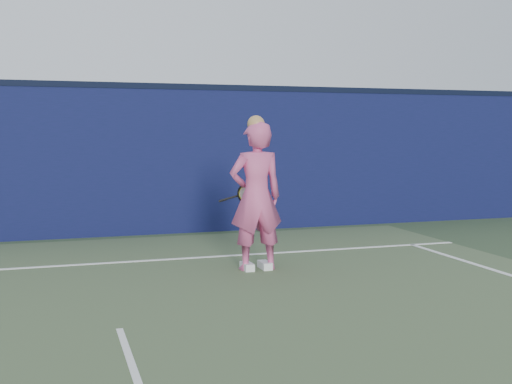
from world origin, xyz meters
name	(u,v)px	position (x,y,z in m)	size (l,w,h in m)	color
ground	(133,369)	(0.00, 0.00, 0.00)	(80.00, 80.00, 0.00)	#31452A
backstop_wall	(85,163)	(0.00, 6.50, 1.25)	(24.00, 0.40, 2.50)	#0D1339
wall_cap	(84,85)	(0.00, 6.50, 2.55)	(24.00, 0.42, 0.10)	black
player	(256,196)	(1.93, 3.03, 0.95)	(0.70, 0.46, 1.98)	#CE5085
racket	(245,194)	(1.90, 3.44, 0.94)	(0.50, 0.14, 0.27)	black
court_lines	(138,384)	(0.00, -0.33, 0.01)	(11.00, 12.04, 0.01)	white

